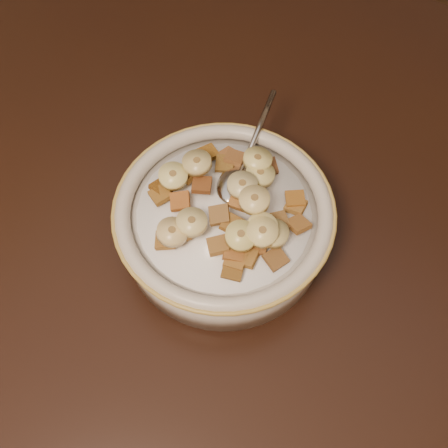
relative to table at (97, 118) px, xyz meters
The scene contains 47 objects.
floor 0.78m from the table, ahead, with size 4.00×4.50×0.10m, color #422816.
table is the anchor object (origin of this frame).
cereal_bowl 0.27m from the table, 17.18° to the right, with size 0.22×0.22×0.05m, color beige.
milk 0.28m from the table, 17.18° to the right, with size 0.19×0.19×0.00m, color white.
spoon 0.26m from the table, ahead, with size 0.04×0.05×0.01m, color #B3B3B3.
cereal_square_0 0.23m from the table, 27.87° to the right, with size 0.02×0.02×0.01m, color brown.
cereal_square_1 0.28m from the table, 28.96° to the right, with size 0.02×0.02×0.01m, color brown.
cereal_square_2 0.27m from the table, 29.03° to the right, with size 0.02×0.02×0.01m, color brown.
cereal_square_3 0.33m from the table, 22.85° to the right, with size 0.02×0.02×0.01m, color #9C6222.
cereal_square_4 0.28m from the table, ahead, with size 0.02×0.02×0.01m, color brown.
cereal_square_5 0.32m from the table, 20.14° to the right, with size 0.02×0.02×0.01m, color #965B1D.
cereal_square_6 0.25m from the table, 17.47° to the right, with size 0.02×0.02×0.01m, color brown.
cereal_square_7 0.25m from the table, 24.74° to the right, with size 0.02×0.02×0.01m, color #9B5624.
cereal_square_8 0.32m from the table, ahead, with size 0.02×0.02×0.01m, color brown.
cereal_square_9 0.32m from the table, 22.23° to the right, with size 0.02×0.02×0.01m, color brown.
cereal_square_10 0.34m from the table, 24.20° to the right, with size 0.02×0.02×0.01m, color brown.
cereal_square_11 0.32m from the table, 14.43° to the right, with size 0.02×0.02×0.01m, color brown.
cereal_square_12 0.22m from the table, ahead, with size 0.02×0.02×0.01m, color brown.
cereal_square_13 0.33m from the table, 20.92° to the right, with size 0.02×0.02×0.01m, color olive.
cereal_square_14 0.33m from the table, 11.65° to the right, with size 0.02×0.02×0.01m, color brown.
cereal_square_15 0.29m from the table, 14.51° to the right, with size 0.02×0.02×0.01m, color #986229.
cereal_square_16 0.23m from the table, ahead, with size 0.02×0.02×0.01m, color brown.
cereal_square_17 0.33m from the table, 17.69° to the right, with size 0.02×0.02×0.01m, color brown.
cereal_square_18 0.24m from the table, ahead, with size 0.02×0.02×0.01m, color brown.
cereal_square_19 0.22m from the table, 17.78° to the right, with size 0.02×0.02×0.01m, color brown.
cereal_square_20 0.35m from the table, 17.13° to the right, with size 0.02×0.02×0.01m, color brown.
cereal_square_21 0.24m from the table, ahead, with size 0.02×0.02×0.01m, color brown.
cereal_square_22 0.22m from the table, 26.28° to the right, with size 0.02×0.02×0.01m, color brown.
cereal_square_23 0.33m from the table, ahead, with size 0.02×0.02×0.01m, color olive.
cereal_square_24 0.28m from the table, 32.30° to the right, with size 0.02×0.02×0.01m, color olive.
cereal_square_25 0.29m from the table, 20.10° to the right, with size 0.02×0.02×0.01m, color brown.
cereal_square_26 0.34m from the table, ahead, with size 0.02×0.02×0.01m, color brown.
cereal_square_27 0.30m from the table, 19.24° to the right, with size 0.02×0.02×0.01m, color brown.
cereal_square_28 0.30m from the table, 12.93° to the right, with size 0.02×0.02×0.01m, color #924E1B.
cereal_square_29 0.31m from the table, 24.00° to the right, with size 0.02×0.02×0.01m, color brown.
banana_slice_0 0.29m from the table, ahead, with size 0.03×0.03×0.01m, color #DCCE7D.
banana_slice_1 0.32m from the table, 20.09° to the right, with size 0.03×0.03×0.01m, color #DDD06D.
banana_slice_2 0.31m from the table, 13.43° to the right, with size 0.03×0.03×0.01m, color #E4CF71.
banana_slice_3 0.28m from the table, 26.00° to the right, with size 0.03×0.03×0.01m, color #CDC07C.
banana_slice_4 0.28m from the table, 30.56° to the right, with size 0.03×0.03×0.01m, color beige.
banana_slice_5 0.27m from the table, ahead, with size 0.03×0.03×0.01m, color #D1C770.
banana_slice_6 0.34m from the table, 14.84° to the right, with size 0.03×0.03×0.01m, color #D0BC84.
banana_slice_7 0.23m from the table, 22.34° to the right, with size 0.03×0.03×0.01m, color #EBDA80.
banana_slice_8 0.23m from the table, 14.79° to the right, with size 0.03×0.03×0.01m, color #D6C671.
banana_slice_9 0.29m from the table, 12.09° to the right, with size 0.03×0.03×0.01m, color beige.
banana_slice_10 0.33m from the table, 16.00° to the right, with size 0.03×0.03×0.01m, color beige.
banana_slice_11 0.33m from the table, 16.72° to the right, with size 0.03×0.03×0.01m, color #FAE486.
Camera 1 is at (0.40, -0.31, 1.25)m, focal length 40.00 mm.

